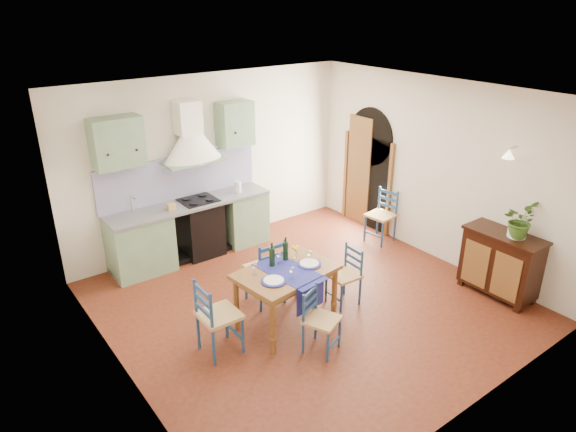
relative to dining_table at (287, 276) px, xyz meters
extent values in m
plane|color=#49170F|center=(0.51, 0.21, -0.68)|extent=(5.00, 5.00, 0.00)
cube|color=beige|center=(0.51, 2.71, 0.72)|extent=(5.00, 0.04, 2.80)
cube|color=gray|center=(-0.94, 2.40, -0.24)|extent=(0.90, 0.60, 0.88)
cube|color=gray|center=(0.86, 2.40, -0.24)|extent=(0.70, 0.60, 0.88)
cube|color=black|center=(0.06, 2.40, -0.24)|extent=(0.60, 0.58, 0.88)
cube|color=gray|center=(-0.09, 2.40, 0.22)|extent=(2.60, 0.64, 0.04)
cube|color=silver|center=(-0.94, 2.40, 0.21)|extent=(0.45, 0.40, 0.03)
cylinder|color=silver|center=(-0.94, 2.58, 0.37)|extent=(0.02, 0.02, 0.26)
cube|color=black|center=(0.06, 2.40, 0.24)|extent=(0.55, 0.48, 0.02)
cube|color=black|center=(-0.09, 2.45, -0.64)|extent=(2.60, 0.50, 0.08)
cube|color=#0F0B61|center=(-0.09, 2.67, 0.58)|extent=(2.65, 0.05, 0.68)
cube|color=gray|center=(-1.04, 2.53, 1.32)|extent=(0.70, 0.34, 0.70)
cube|color=gray|center=(0.86, 2.53, 1.32)|extent=(0.55, 0.34, 0.70)
cone|color=silver|center=(0.06, 2.46, 1.07)|extent=(0.96, 0.96, 0.40)
cube|color=silver|center=(0.06, 2.55, 1.52)|extent=(0.36, 0.30, 0.50)
cube|color=beige|center=(3.01, 0.21, 0.72)|extent=(0.04, 5.00, 2.80)
cube|color=black|center=(2.99, 1.61, 0.14)|extent=(0.03, 1.00, 1.65)
cylinder|color=black|center=(2.99, 1.61, 0.97)|extent=(0.03, 1.00, 1.00)
cube|color=brown|center=(2.97, 1.07, 0.14)|extent=(0.06, 0.06, 1.65)
cube|color=brown|center=(2.97, 2.15, 0.14)|extent=(0.06, 0.06, 1.65)
cube|color=brown|center=(2.98, 1.83, 0.30)|extent=(0.04, 0.55, 1.96)
cylinder|color=silver|center=(2.95, -1.00, 1.37)|extent=(0.15, 0.04, 0.04)
cone|color=#FFEDC6|center=(2.85, -1.00, 1.30)|extent=(0.16, 0.16, 0.12)
cube|color=beige|center=(-1.99, 0.21, 0.72)|extent=(0.04, 5.00, 2.80)
cube|color=silver|center=(0.51, 0.21, 2.12)|extent=(5.00, 5.00, 0.01)
cube|color=brown|center=(0.00, 0.00, 0.06)|extent=(1.30, 0.95, 0.05)
cube|color=brown|center=(0.00, 0.00, -0.01)|extent=(1.16, 0.81, 0.08)
cylinder|color=brown|center=(-0.49, -0.39, -0.32)|extent=(0.07, 0.07, 0.72)
cylinder|color=brown|center=(-0.58, 0.27, -0.32)|extent=(0.07, 0.07, 0.72)
cylinder|color=brown|center=(0.57, -0.26, -0.32)|extent=(0.07, 0.07, 0.72)
cylinder|color=brown|center=(0.48, 0.40, -0.32)|extent=(0.07, 0.07, 0.72)
cube|color=navy|center=(0.00, -0.05, 0.09)|extent=(0.56, 0.96, 0.01)
cube|color=navy|center=(0.05, -0.41, -0.10)|extent=(0.45, 0.07, 0.38)
cylinder|color=navy|center=(-0.29, -0.13, 0.10)|extent=(0.30, 0.30, 0.01)
cylinder|color=silver|center=(-0.29, -0.13, 0.11)|extent=(0.24, 0.24, 0.01)
cylinder|color=navy|center=(0.31, -0.06, 0.10)|extent=(0.30, 0.30, 0.01)
cylinder|color=silver|center=(0.31, -0.06, 0.11)|extent=(0.24, 0.24, 0.01)
cylinder|color=black|center=(-0.08, 0.20, 0.24)|extent=(0.07, 0.07, 0.32)
cylinder|color=black|center=(0.15, 0.23, 0.24)|extent=(0.07, 0.07, 0.32)
cylinder|color=white|center=(0.28, 0.19, 0.14)|extent=(0.05, 0.05, 0.10)
sphere|color=yellow|center=(0.28, 0.19, 0.23)|extent=(0.10, 0.10, 0.10)
cylinder|color=navy|center=(-0.09, -0.89, -0.48)|extent=(0.03, 0.03, 0.41)
cylinder|color=navy|center=(-0.21, -0.60, -0.28)|extent=(0.03, 0.03, 0.79)
cylinder|color=navy|center=(0.21, -0.77, -0.48)|extent=(0.03, 0.03, 0.41)
cylinder|color=navy|center=(0.08, -0.47, -0.28)|extent=(0.03, 0.03, 0.79)
cube|color=tan|center=(0.00, -0.68, -0.26)|extent=(0.49, 0.49, 0.04)
cube|color=navy|center=(-0.06, -0.54, -0.15)|extent=(0.32, 0.15, 0.04)
cube|color=navy|center=(-0.06, -0.54, -0.05)|extent=(0.32, 0.15, 0.04)
cube|color=navy|center=(-0.06, -0.54, 0.06)|extent=(0.32, 0.15, 0.04)
cube|color=navy|center=(0.06, -0.83, -0.52)|extent=(0.30, 0.15, 0.02)
cylinder|color=navy|center=(0.28, 0.78, -0.44)|extent=(0.04, 0.04, 0.49)
cylinder|color=navy|center=(0.26, 0.40, -0.20)|extent=(0.04, 0.04, 0.96)
cylinder|color=navy|center=(-0.11, 0.79, -0.44)|extent=(0.04, 0.04, 0.49)
cylinder|color=navy|center=(-0.12, 0.41, -0.20)|extent=(0.04, 0.04, 0.96)
cube|color=tan|center=(0.08, 0.60, -0.18)|extent=(0.47, 0.47, 0.04)
cube|color=navy|center=(0.07, 0.40, -0.04)|extent=(0.41, 0.04, 0.05)
cube|color=navy|center=(0.07, 0.40, 0.09)|extent=(0.41, 0.04, 0.05)
cube|color=navy|center=(0.07, 0.40, 0.21)|extent=(0.41, 0.04, 0.05)
cube|color=navy|center=(0.09, 0.79, -0.49)|extent=(0.38, 0.05, 0.03)
cylinder|color=navy|center=(-0.77, -0.18, -0.44)|extent=(0.04, 0.04, 0.48)
cylinder|color=navy|center=(-1.15, -0.17, -0.21)|extent=(0.04, 0.04, 0.95)
cylinder|color=navy|center=(-0.76, 0.20, -0.44)|extent=(0.04, 0.04, 0.48)
cylinder|color=navy|center=(-1.14, 0.21, -0.21)|extent=(0.04, 0.04, 0.95)
cube|color=tan|center=(-0.96, 0.02, -0.18)|extent=(0.45, 0.45, 0.04)
cube|color=navy|center=(-1.15, 0.02, -0.05)|extent=(0.03, 0.40, 0.05)
cube|color=navy|center=(-1.15, 0.02, 0.08)|extent=(0.03, 0.40, 0.05)
cube|color=navy|center=(-1.15, 0.02, 0.20)|extent=(0.03, 0.40, 0.05)
cube|color=navy|center=(-0.77, 0.01, -0.49)|extent=(0.04, 0.38, 0.03)
cylinder|color=navy|center=(0.74, 0.09, -0.47)|extent=(0.03, 0.03, 0.41)
cylinder|color=navy|center=(1.06, 0.08, -0.28)|extent=(0.03, 0.03, 0.81)
cylinder|color=navy|center=(0.72, -0.23, -0.47)|extent=(0.03, 0.03, 0.41)
cylinder|color=navy|center=(1.04, -0.25, -0.28)|extent=(0.03, 0.03, 0.81)
cube|color=tan|center=(0.89, -0.08, -0.25)|extent=(0.40, 0.40, 0.04)
cube|color=navy|center=(1.05, -0.09, -0.14)|extent=(0.04, 0.34, 0.04)
cube|color=navy|center=(1.05, -0.09, -0.03)|extent=(0.04, 0.34, 0.04)
cube|color=navy|center=(1.05, -0.09, 0.08)|extent=(0.04, 0.34, 0.04)
cube|color=navy|center=(0.73, -0.07, -0.52)|extent=(0.04, 0.33, 0.02)
cylinder|color=navy|center=(2.51, 1.14, -0.45)|extent=(0.04, 0.04, 0.46)
cylinder|color=navy|center=(2.86, 1.18, -0.23)|extent=(0.04, 0.04, 0.89)
cylinder|color=navy|center=(2.55, 0.78, -0.45)|extent=(0.04, 0.04, 0.46)
cylinder|color=navy|center=(2.91, 0.83, -0.23)|extent=(0.04, 0.04, 0.89)
cube|color=tan|center=(2.71, 0.98, -0.21)|extent=(0.47, 0.47, 0.04)
cube|color=navy|center=(2.89, 1.01, -0.09)|extent=(0.07, 0.38, 0.04)
cube|color=navy|center=(2.89, 1.01, 0.03)|extent=(0.07, 0.38, 0.04)
cube|color=navy|center=(2.89, 1.01, 0.15)|extent=(0.07, 0.38, 0.04)
cube|color=navy|center=(2.53, 0.96, -0.50)|extent=(0.08, 0.36, 0.02)
cube|color=black|center=(2.77, -1.20, -0.19)|extent=(0.45, 1.00, 0.82)
cube|color=black|center=(2.77, -1.20, 0.23)|extent=(0.50, 1.05, 0.04)
cube|color=brown|center=(2.54, -1.43, -0.23)|extent=(0.02, 0.38, 0.63)
cube|color=brown|center=(2.54, -0.97, -0.23)|extent=(0.02, 0.38, 0.63)
cube|color=black|center=(2.60, -1.64, -0.64)|extent=(0.08, 0.08, 0.08)
cube|color=black|center=(2.60, -0.76, -0.64)|extent=(0.08, 0.08, 0.08)
cube|color=black|center=(2.95, -1.64, -0.64)|extent=(0.08, 0.08, 0.08)
cube|color=black|center=(2.95, -0.76, -0.64)|extent=(0.08, 0.08, 0.08)
imported|color=#34591D|center=(2.79, -1.34, 0.49)|extent=(0.53, 0.50, 0.48)
camera|label=1|loc=(-3.30, -4.42, 3.18)|focal=32.00mm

